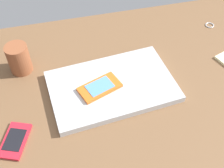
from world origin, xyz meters
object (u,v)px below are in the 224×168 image
Objects in this scene: cell_phone_on_laptop at (100,87)px; cell_phone_on_desk at (15,141)px; key_ring at (210,25)px; laptop_closed at (112,86)px; pen_cup at (19,59)px.

cell_phone_on_laptop reaches higher than cell_phone_on_desk.
cell_phone_on_desk is 75.75cm from key_ring.
cell_phone_on_laptop is 49.68cm from key_ring.
laptop_closed is 45.92cm from key_ring.
cell_phone_on_desk is 3.75× the size of key_ring.
cell_phone_on_desk is 1.25× the size of pen_cup.
laptop_closed is 3.07× the size of cell_phone_on_desk.
laptop_closed is at bearing -29.48° from pen_cup.
cell_phone_on_laptop reaches higher than laptop_closed.
cell_phone_on_laptop is at bearing 23.27° from cell_phone_on_desk.
key_ring is at bearing 21.27° from laptop_closed.
cell_phone_on_laptop reaches higher than key_ring.
cell_phone_on_desk is at bearing -163.27° from laptop_closed.
cell_phone_on_desk reaches higher than key_ring.
pen_cup is (-66.12, -6.27, 4.42)cm from key_ring.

